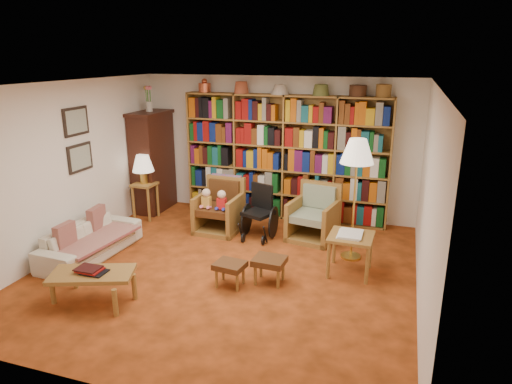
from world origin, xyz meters
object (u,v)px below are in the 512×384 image
at_px(sofa, 91,241).
at_px(armchair_sage, 314,217).
at_px(footstool_b, 269,263).
at_px(coffee_table, 92,276).
at_px(armchair_leather, 221,209).
at_px(wheelchair, 260,213).
at_px(side_table_papers, 351,241).
at_px(footstool_a, 230,267).
at_px(floor_lamp, 357,156).
at_px(side_table_lamp, 145,193).

distance_m(sofa, armchair_sage, 3.44).
xyz_separation_m(sofa, footstool_b, (2.72, 0.03, 0.04)).
bearing_deg(armchair_sage, coffee_table, -126.56).
height_order(armchair_leather, wheelchair, armchair_leather).
height_order(wheelchair, side_table_papers, wheelchair).
height_order(footstool_a, coffee_table, coffee_table).
height_order(sofa, wheelchair, wheelchair).
distance_m(armchair_leather, side_table_papers, 2.48).
relative_size(sofa, footstool_a, 4.03).
height_order(floor_lamp, coffee_table, floor_lamp).
height_order(side_table_papers, footstool_a, side_table_papers).
relative_size(wheelchair, footstool_b, 2.03).
bearing_deg(side_table_lamp, coffee_table, -70.89).
bearing_deg(side_table_lamp, wheelchair, -4.42).
height_order(armchair_sage, footstool_b, armchair_sage).
distance_m(wheelchair, footstool_b, 1.61).
height_order(sofa, coffee_table, sofa).
distance_m(armchair_sage, coffee_table, 3.53).
height_order(side_table_lamp, floor_lamp, floor_lamp).
relative_size(armchair_sage, coffee_table, 0.82).
xyz_separation_m(armchair_sage, side_table_papers, (0.72, -1.12, 0.14)).
bearing_deg(footstool_a, wheelchair, 94.97).
xyz_separation_m(armchair_sage, footstool_a, (-0.70, -1.96, -0.07)).
bearing_deg(floor_lamp, coffee_table, -141.42).
distance_m(armchair_leather, floor_lamp, 2.56).
bearing_deg(footstool_b, armchair_leather, 130.10).
relative_size(sofa, armchair_leather, 1.86).
bearing_deg(armchair_leather, armchair_sage, 5.64).
distance_m(armchair_sage, wheelchair, 0.88).
distance_m(floor_lamp, side_table_papers, 1.16).
xyz_separation_m(armchair_leather, wheelchair, (0.72, -0.08, 0.02)).
bearing_deg(coffee_table, wheelchair, 64.15).
xyz_separation_m(footstool_b, coffee_table, (-1.86, -1.11, 0.05)).
xyz_separation_m(side_table_lamp, footstool_b, (2.82, -1.66, -0.18)).
height_order(armchair_sage, floor_lamp, floor_lamp).
distance_m(side_table_papers, coffee_table, 3.30).
xyz_separation_m(armchair_leather, armchair_sage, (1.56, 0.15, -0.03)).
relative_size(sofa, wheelchair, 1.94).
height_order(side_table_lamp, armchair_leather, armchair_leather).
bearing_deg(footstool_b, floor_lamp, 50.35).
distance_m(wheelchair, side_table_papers, 1.80).
height_order(sofa, floor_lamp, floor_lamp).
bearing_deg(floor_lamp, side_table_lamp, 171.63).
height_order(sofa, armchair_leather, armchair_leather).
distance_m(sofa, wheelchair, 2.61).
xyz_separation_m(floor_lamp, coffee_table, (-2.78, -2.22, -1.18)).
distance_m(armchair_sage, side_table_papers, 1.34).
relative_size(footstool_b, coffee_table, 0.40).
xyz_separation_m(side_table_papers, footstool_b, (-0.95, -0.60, -0.19)).
relative_size(side_table_lamp, armchair_sage, 0.74).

